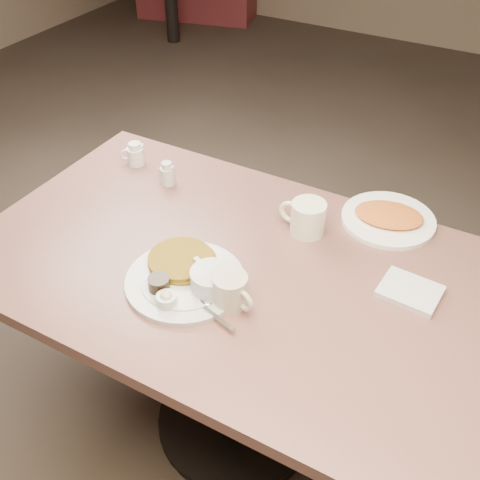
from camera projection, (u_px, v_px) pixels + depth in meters
The scene contains 9 objects.
room at pixel (235, 25), 1.16m from camera, with size 7.04×8.04×2.84m.
diner_table at pixel (237, 307), 1.68m from camera, with size 1.50×0.90×0.75m.
main_plate at pixel (189, 276), 1.50m from camera, with size 0.42×0.42×0.07m.
coffee_mug_near at pixel (231, 291), 1.43m from camera, with size 0.13×0.11×0.09m.
napkin at pixel (410, 291), 1.48m from camera, with size 0.16×0.13×0.02m.
coffee_mug_far at pixel (307, 217), 1.66m from camera, with size 0.15×0.10×0.10m.
creamer_left at pixel (135, 154), 1.96m from camera, with size 0.08×0.07×0.08m.
creamer_right at pixel (167, 174), 1.86m from camera, with size 0.07×0.06×0.08m.
hash_plate at pixel (388, 218), 1.72m from camera, with size 0.33×0.33×0.04m.
Camera 1 is at (0.58, -1.03, 1.80)m, focal length 42.80 mm.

